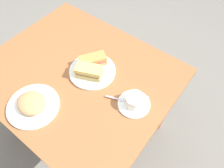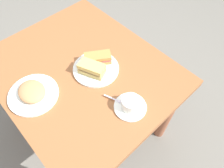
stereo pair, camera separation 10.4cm
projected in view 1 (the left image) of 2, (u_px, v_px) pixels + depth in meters
The scene contains 10 objects.
ground_plane at pixel (89, 127), 1.76m from camera, with size 6.00×6.00×0.00m, color slate.
dining_table at pixel (80, 86), 1.27m from camera, with size 1.04×0.87×0.73m.
sandwich_plate at pixel (92, 71), 1.16m from camera, with size 0.26×0.26×0.01m, color white.
sandwich_front at pixel (89, 71), 1.11m from camera, with size 0.16×0.12×0.06m.
sandwich_back at pixel (93, 60), 1.16m from camera, with size 0.14×0.16×0.05m.
coffee_saucer at pixel (134, 104), 1.04m from camera, with size 0.16×0.16×0.01m, color white.
coffee_cup at pixel (135, 100), 1.01m from camera, with size 0.10×0.10×0.06m.
spoon at pixel (118, 99), 1.05m from camera, with size 0.10×0.05×0.01m.
side_plate at pixel (33, 106), 1.04m from camera, with size 0.26×0.26×0.01m, color white.
side_food_pile at pixel (32, 103), 1.01m from camera, with size 0.15×0.13×0.04m, color tan.
Camera 1 is at (-0.59, 0.45, 1.65)m, focal length 33.56 mm.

